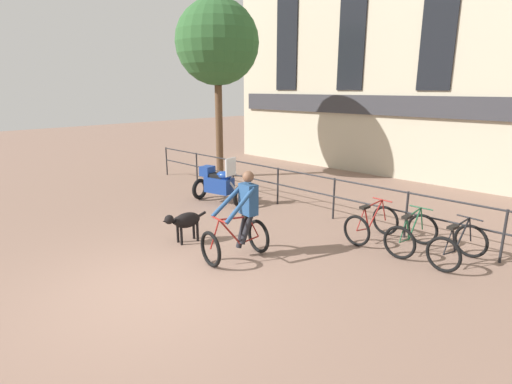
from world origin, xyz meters
TOP-DOWN VIEW (x-y plane):
  - ground_plane at (0.00, 0.00)m, footprint 60.00×60.00m
  - canal_railing at (-0.00, 5.20)m, footprint 15.05×0.05m
  - building_facade at (0.00, 10.99)m, footprint 18.00×0.72m
  - cyclist_with_bike at (0.09, 1.93)m, footprint 0.85×1.26m
  - dog at (-1.33, 1.63)m, footprint 0.38×1.00m
  - parked_motorcycle at (-3.15, 4.10)m, footprint 1.68×0.92m
  - parked_bicycle_near_lamp at (1.42, 4.54)m, footprint 0.77×1.17m
  - parked_bicycle_mid_left at (2.30, 4.54)m, footprint 0.67×1.11m
  - parked_bicycle_mid_right at (3.18, 4.54)m, footprint 0.79×1.18m
  - tree_canalside_left at (-5.81, 6.40)m, footprint 2.89×2.89m

SIDE VIEW (x-z plane):
  - ground_plane at x=0.00m, z-range 0.00..0.00m
  - parked_bicycle_near_lamp at x=1.42m, z-range -0.07..0.79m
  - parked_bicycle_mid_right at x=3.18m, z-range -0.07..0.79m
  - parked_bicycle_mid_left at x=2.30m, z-range -0.07..0.79m
  - dog at x=-1.33m, z-range 0.14..0.82m
  - parked_motorcycle at x=-3.15m, z-range -0.11..1.24m
  - canal_railing at x=0.00m, z-range 0.18..1.23m
  - cyclist_with_bike at x=0.09m, z-range -0.09..1.61m
  - tree_canalside_left at x=-5.81m, z-range 1.61..7.78m
  - building_facade at x=0.00m, z-range -0.03..11.55m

